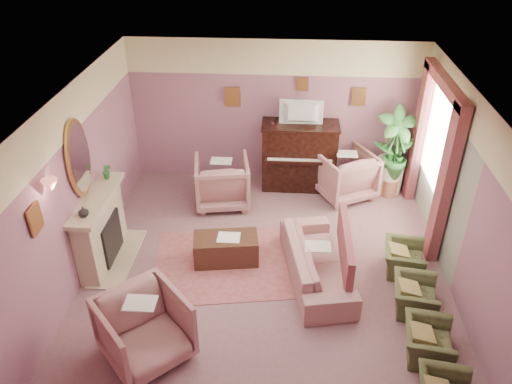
# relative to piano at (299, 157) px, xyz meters

# --- Properties ---
(floor) EXTENTS (5.50, 6.00, 0.01)m
(floor) POSITION_rel_piano_xyz_m (-0.50, -2.68, -0.65)
(floor) COLOR #896168
(floor) RESTS_ON ground
(ceiling) EXTENTS (5.50, 6.00, 0.01)m
(ceiling) POSITION_rel_piano_xyz_m (-0.50, -2.68, 2.15)
(ceiling) COLOR beige
(ceiling) RESTS_ON wall_back
(wall_back) EXTENTS (5.50, 0.02, 2.80)m
(wall_back) POSITION_rel_piano_xyz_m (-0.50, 0.32, 0.75)
(wall_back) COLOR slate
(wall_back) RESTS_ON floor
(wall_front) EXTENTS (5.50, 0.02, 2.80)m
(wall_front) POSITION_rel_piano_xyz_m (-0.50, -5.68, 0.75)
(wall_front) COLOR slate
(wall_front) RESTS_ON floor
(wall_left) EXTENTS (0.02, 6.00, 2.80)m
(wall_left) POSITION_rel_piano_xyz_m (-3.25, -2.68, 0.75)
(wall_left) COLOR slate
(wall_left) RESTS_ON floor
(wall_right) EXTENTS (0.02, 6.00, 2.80)m
(wall_right) POSITION_rel_piano_xyz_m (2.25, -2.68, 0.75)
(wall_right) COLOR slate
(wall_right) RESTS_ON floor
(picture_rail_band) EXTENTS (5.50, 0.01, 0.65)m
(picture_rail_band) POSITION_rel_piano_xyz_m (-0.50, 0.31, 1.82)
(picture_rail_band) COLOR beige
(picture_rail_band) RESTS_ON wall_back
(stripe_panel) EXTENTS (0.01, 3.00, 2.15)m
(stripe_panel) POSITION_rel_piano_xyz_m (2.23, -1.38, 0.42)
(stripe_panel) COLOR #98A18E
(stripe_panel) RESTS_ON wall_right
(fireplace_surround) EXTENTS (0.30, 1.40, 1.10)m
(fireplace_surround) POSITION_rel_piano_xyz_m (-3.09, -2.48, -0.10)
(fireplace_surround) COLOR #C1B28D
(fireplace_surround) RESTS_ON floor
(fireplace_inset) EXTENTS (0.18, 0.72, 0.68)m
(fireplace_inset) POSITION_rel_piano_xyz_m (-2.99, -2.48, -0.25)
(fireplace_inset) COLOR black
(fireplace_inset) RESTS_ON floor
(fire_ember) EXTENTS (0.06, 0.54, 0.10)m
(fire_ember) POSITION_rel_piano_xyz_m (-2.95, -2.48, -0.43)
(fire_ember) COLOR orange
(fire_ember) RESTS_ON floor
(mantel_shelf) EXTENTS (0.40, 1.55, 0.07)m
(mantel_shelf) POSITION_rel_piano_xyz_m (-3.06, -2.48, 0.47)
(mantel_shelf) COLOR #C1B28D
(mantel_shelf) RESTS_ON fireplace_surround
(hearth) EXTENTS (0.55, 1.50, 0.02)m
(hearth) POSITION_rel_piano_xyz_m (-2.89, -2.48, -0.64)
(hearth) COLOR #C1B28D
(hearth) RESTS_ON floor
(mirror_frame) EXTENTS (0.04, 0.72, 1.20)m
(mirror_frame) POSITION_rel_piano_xyz_m (-3.20, -2.48, 1.15)
(mirror_frame) COLOR #BC8A43
(mirror_frame) RESTS_ON wall_left
(mirror_glass) EXTENTS (0.01, 0.60, 1.06)m
(mirror_glass) POSITION_rel_piano_xyz_m (-3.17, -2.48, 1.15)
(mirror_glass) COLOR white
(mirror_glass) RESTS_ON wall_left
(sconce_shade) EXTENTS (0.20, 0.20, 0.16)m
(sconce_shade) POSITION_rel_piano_xyz_m (-3.12, -3.53, 1.33)
(sconce_shade) COLOR #FB856A
(sconce_shade) RESTS_ON wall_left
(piano) EXTENTS (1.40, 0.60, 1.30)m
(piano) POSITION_rel_piano_xyz_m (0.00, 0.00, 0.00)
(piano) COLOR black
(piano) RESTS_ON floor
(piano_keyshelf) EXTENTS (1.30, 0.12, 0.06)m
(piano_keyshelf) POSITION_rel_piano_xyz_m (-0.00, -0.35, 0.07)
(piano_keyshelf) COLOR black
(piano_keyshelf) RESTS_ON piano
(piano_keys) EXTENTS (1.20, 0.08, 0.02)m
(piano_keys) POSITION_rel_piano_xyz_m (0.00, -0.35, 0.11)
(piano_keys) COLOR silver
(piano_keys) RESTS_ON piano
(piano_top) EXTENTS (1.45, 0.65, 0.04)m
(piano_top) POSITION_rel_piano_xyz_m (0.00, 0.00, 0.66)
(piano_top) COLOR black
(piano_top) RESTS_ON piano
(television) EXTENTS (0.80, 0.12, 0.48)m
(television) POSITION_rel_piano_xyz_m (0.00, -0.05, 0.95)
(television) COLOR black
(television) RESTS_ON piano
(print_back_left) EXTENTS (0.30, 0.03, 0.38)m
(print_back_left) POSITION_rel_piano_xyz_m (-1.30, 0.28, 1.07)
(print_back_left) COLOR #BC8A43
(print_back_left) RESTS_ON wall_back
(print_back_right) EXTENTS (0.26, 0.03, 0.34)m
(print_back_right) POSITION_rel_piano_xyz_m (1.05, 0.28, 1.13)
(print_back_right) COLOR #BC8A43
(print_back_right) RESTS_ON wall_back
(print_back_mid) EXTENTS (0.22, 0.03, 0.26)m
(print_back_mid) POSITION_rel_piano_xyz_m (0.00, 0.28, 1.35)
(print_back_mid) COLOR #BC8A43
(print_back_mid) RESTS_ON wall_back
(print_left_wall) EXTENTS (0.03, 0.28, 0.36)m
(print_left_wall) POSITION_rel_piano_xyz_m (-3.21, -3.88, 1.07)
(print_left_wall) COLOR #BC8A43
(print_left_wall) RESTS_ON wall_left
(window_blind) EXTENTS (0.03, 1.40, 1.80)m
(window_blind) POSITION_rel_piano_xyz_m (2.20, -1.13, 1.05)
(window_blind) COLOR beige
(window_blind) RESTS_ON wall_right
(curtain_left) EXTENTS (0.16, 0.34, 2.60)m
(curtain_left) POSITION_rel_piano_xyz_m (2.12, -2.05, 0.65)
(curtain_left) COLOR #8B3F46
(curtain_left) RESTS_ON floor
(curtain_right) EXTENTS (0.16, 0.34, 2.60)m
(curtain_right) POSITION_rel_piano_xyz_m (2.12, -0.21, 0.65)
(curtain_right) COLOR #8B3F46
(curtain_right) RESTS_ON floor
(pelmet) EXTENTS (0.16, 2.20, 0.16)m
(pelmet) POSITION_rel_piano_xyz_m (2.12, -1.13, 1.91)
(pelmet) COLOR #8B3F46
(pelmet) RESTS_ON wall_right
(mantel_plant) EXTENTS (0.16, 0.16, 0.28)m
(mantel_plant) POSITION_rel_piano_xyz_m (-3.05, -1.93, 0.64)
(mantel_plant) COLOR #307E35
(mantel_plant) RESTS_ON mantel_shelf
(mantel_vase) EXTENTS (0.16, 0.16, 0.16)m
(mantel_vase) POSITION_rel_piano_xyz_m (-3.05, -2.98, 0.58)
(mantel_vase) COLOR beige
(mantel_vase) RESTS_ON mantel_shelf
(area_rug) EXTENTS (2.75, 2.17, 0.01)m
(area_rug) POSITION_rel_piano_xyz_m (-0.98, -2.47, -0.64)
(area_rug) COLOR #A65659
(area_rug) RESTS_ON floor
(coffee_table) EXTENTS (1.06, 0.63, 0.45)m
(coffee_table) POSITION_rel_piano_xyz_m (-1.15, -2.41, -0.43)
(coffee_table) COLOR #45281B
(coffee_table) RESTS_ON floor
(table_paper) EXTENTS (0.35, 0.28, 0.01)m
(table_paper) POSITION_rel_piano_xyz_m (-1.10, -2.41, -0.20)
(table_paper) COLOR white
(table_paper) RESTS_ON coffee_table
(sofa) EXTENTS (0.67, 2.02, 0.82)m
(sofa) POSITION_rel_piano_xyz_m (0.26, -2.71, -0.24)
(sofa) COLOR tan
(sofa) RESTS_ON floor
(sofa_throw) EXTENTS (0.10, 1.53, 0.56)m
(sofa_throw) POSITION_rel_piano_xyz_m (0.66, -2.71, -0.05)
(sofa_throw) COLOR #8B3F46
(sofa_throw) RESTS_ON sofa
(floral_armchair_left) EXTENTS (0.96, 0.96, 1.00)m
(floral_armchair_left) POSITION_rel_piano_xyz_m (-1.41, -0.73, -0.15)
(floral_armchair_left) COLOR tan
(floral_armchair_left) RESTS_ON floor
(floral_armchair_right) EXTENTS (0.96, 0.96, 1.00)m
(floral_armchair_right) POSITION_rel_piano_xyz_m (0.87, -0.29, -0.15)
(floral_armchair_right) COLOR tan
(floral_armchair_right) RESTS_ON floor
(floral_armchair_front) EXTENTS (0.96, 0.96, 1.00)m
(floral_armchair_front) POSITION_rel_piano_xyz_m (-1.92, -4.35, -0.15)
(floral_armchair_front) COLOR tan
(floral_armchair_front) RESTS_ON floor
(olive_chair_b) EXTENTS (0.48, 0.69, 0.60)m
(olive_chair_b) POSITION_rel_piano_xyz_m (1.60, -4.10, -0.35)
(olive_chair_b) COLOR #4C5730
(olive_chair_b) RESTS_ON floor
(olive_chair_c) EXTENTS (0.48, 0.69, 0.60)m
(olive_chair_c) POSITION_rel_piano_xyz_m (1.60, -3.28, -0.35)
(olive_chair_c) COLOR #4C5730
(olive_chair_c) RESTS_ON floor
(olive_chair_d) EXTENTS (0.48, 0.69, 0.60)m
(olive_chair_d) POSITION_rel_piano_xyz_m (1.60, -2.46, -0.35)
(olive_chair_d) COLOR #4C5730
(olive_chair_d) RESTS_ON floor
(side_table) EXTENTS (0.52, 0.52, 0.70)m
(side_table) POSITION_rel_piano_xyz_m (1.74, -0.07, -0.30)
(side_table) COLOR silver
(side_table) RESTS_ON floor
(side_plant_big) EXTENTS (0.30, 0.30, 0.34)m
(side_plant_big) POSITION_rel_piano_xyz_m (1.74, -0.07, 0.22)
(side_plant_big) COLOR #307E35
(side_plant_big) RESTS_ON side_table
(side_plant_small) EXTENTS (0.16, 0.16, 0.28)m
(side_plant_small) POSITION_rel_piano_xyz_m (1.86, -0.17, 0.19)
(side_plant_small) COLOR #307E35
(side_plant_small) RESTS_ON side_table
(palm_pot) EXTENTS (0.34, 0.34, 0.34)m
(palm_pot) POSITION_rel_piano_xyz_m (1.74, -0.20, -0.48)
(palm_pot) COLOR #A66F50
(palm_pot) RESTS_ON floor
(palm_plant) EXTENTS (0.76, 0.76, 1.44)m
(palm_plant) POSITION_rel_piano_xyz_m (1.74, -0.20, 0.41)
(palm_plant) COLOR #307E35
(palm_plant) RESTS_ON palm_pot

